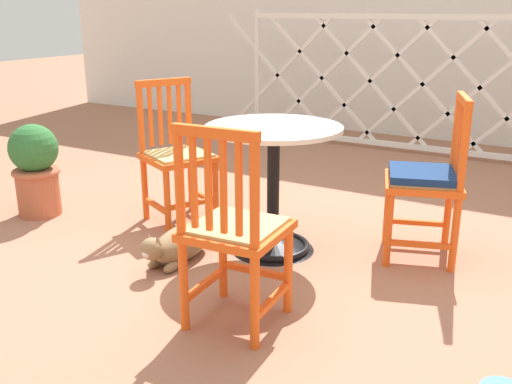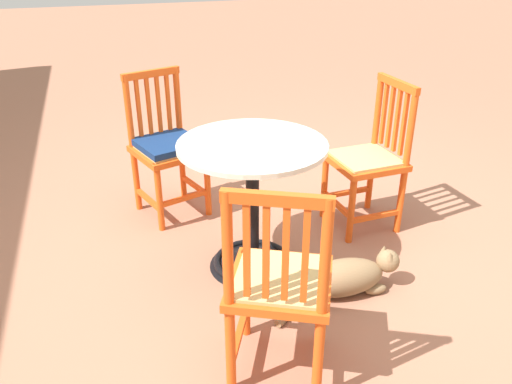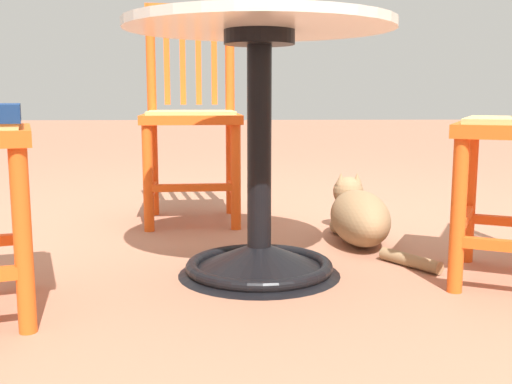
% 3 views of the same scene
% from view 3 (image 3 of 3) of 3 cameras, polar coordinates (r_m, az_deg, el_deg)
% --- Properties ---
extents(ground_plane, '(24.00, 24.00, 0.00)m').
position_cam_3_polar(ground_plane, '(2.06, -0.22, -5.74)').
color(ground_plane, '#A36B51').
extents(cafe_table, '(0.76, 0.76, 0.73)m').
position_cam_3_polar(cafe_table, '(1.76, 0.31, 1.21)').
color(cafe_table, black).
rests_on(cafe_table, ground_plane).
extents(orange_chair_tucked_in, '(0.42, 0.42, 0.91)m').
position_cam_3_polar(orange_chair_tucked_in, '(2.56, -6.07, 6.91)').
color(orange_chair_tucked_in, '#EA5619').
rests_on(orange_chair_tucked_in, ground_plane).
extents(tabby_cat, '(0.28, 0.73, 0.23)m').
position_cam_3_polar(tabby_cat, '(2.24, 9.55, -2.19)').
color(tabby_cat, '#8E704C').
rests_on(tabby_cat, ground_plane).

